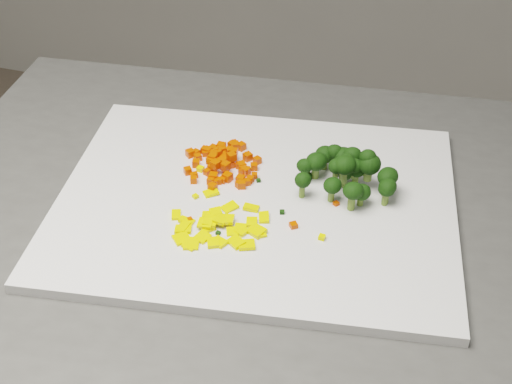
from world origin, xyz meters
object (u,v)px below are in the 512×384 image
(carrot_pile, at_px, (222,157))
(pepper_pile, at_px, (217,218))
(cutting_board, at_px, (256,202))
(broccoli_pile, at_px, (352,169))

(carrot_pile, xyz_separation_m, pepper_pile, (0.04, -0.11, -0.01))
(cutting_board, relative_size, broccoli_pile, 3.75)
(pepper_pile, height_order, broccoli_pile, broccoli_pile)
(carrot_pile, bearing_deg, cutting_board, -38.60)
(cutting_board, height_order, carrot_pile, carrot_pile)
(pepper_pile, bearing_deg, broccoli_pile, 40.39)
(pepper_pile, bearing_deg, cutting_board, 64.13)
(cutting_board, bearing_deg, pepper_pile, -115.87)
(pepper_pile, distance_m, broccoli_pile, 0.18)
(carrot_pile, bearing_deg, pepper_pile, -72.74)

